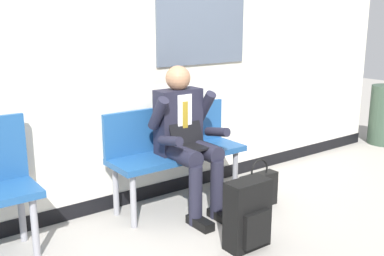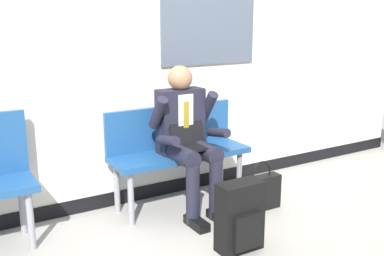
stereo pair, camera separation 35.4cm
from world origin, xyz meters
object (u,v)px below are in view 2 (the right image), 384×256
(handbag, at_px, (261,192))
(person_seated, at_px, (187,136))
(backpack, at_px, (240,218))
(bench_with_person, at_px, (176,146))

(handbag, bearing_deg, person_seated, 149.76)
(handbag, bearing_deg, backpack, -140.63)
(bench_with_person, height_order, backpack, bench_with_person)
(person_seated, bearing_deg, backpack, -92.20)
(person_seated, xyz_separation_m, handbag, (0.55, -0.32, -0.51))
(bench_with_person, xyz_separation_m, person_seated, (0.00, -0.19, 0.14))
(person_seated, bearing_deg, handbag, -30.24)
(person_seated, distance_m, backpack, 0.90)
(backpack, xyz_separation_m, handbag, (0.58, 0.48, -0.09))
(bench_with_person, distance_m, handbag, 0.84)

